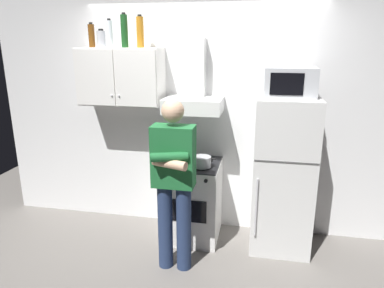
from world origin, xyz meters
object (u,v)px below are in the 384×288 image
upper_cabinet (121,76)px  bottle_liquor_amber (140,32)px  person_standing (174,181)px  bottle_wine_green (124,31)px  microwave (290,82)px  bottle_beer_brown (92,36)px  bottle_vodka_clear (110,34)px  stove_oven (192,200)px  refrigerator (283,175)px  range_hood (194,93)px  bottle_canister_steel (101,39)px  cooking_pot (202,162)px

upper_cabinet → bottle_liquor_amber: size_ratio=2.78×
person_standing → bottle_wine_green: bottle_wine_green is taller
microwave → bottle_beer_brown: bearing=176.4°
bottle_beer_brown → bottle_vodka_clear: size_ratio=0.88×
person_standing → bottle_liquor_amber: bottle_liquor_amber is taller
stove_oven → bottle_vodka_clear: size_ratio=3.03×
refrigerator → upper_cabinet: bearing=175.9°
range_hood → bottle_canister_steel: bearing=179.6°
upper_cabinet → bottle_beer_brown: (-0.32, 0.03, 0.42)m
microwave → bottle_liquor_amber: (-1.51, 0.10, 0.46)m
stove_oven → refrigerator: refrigerator is taller
bottle_wine_green → bottle_beer_brown: bearing=173.2°
bottle_wine_green → stove_oven: bearing=-8.1°
bottle_beer_brown → bottle_liquor_amber: bearing=-3.7°
upper_cabinet → stove_oven: size_ratio=1.03×
upper_cabinet → range_hood: range_hood is taller
bottle_liquor_amber → upper_cabinet: bearing=177.5°
person_standing → bottle_wine_green: (-0.68, 0.71, 1.31)m
bottle_canister_steel → bottle_wine_green: 0.29m
bottle_vodka_clear → person_standing: bearing=-40.5°
microwave → cooking_pot: 1.16m
bottle_beer_brown → bottle_wine_green: size_ratio=0.74×
range_hood → bottle_canister_steel: (-1.00, 0.01, 0.54)m
cooking_pot → bottle_liquor_amber: bearing=161.3°
bottle_beer_brown → bottle_canister_steel: bearing=-8.3°
cooking_pot → bottle_wine_green: size_ratio=0.82×
stove_oven → refrigerator: 1.02m
refrigerator → cooking_pot: (-0.82, -0.12, 0.13)m
bottle_canister_steel → microwave: bearing=-3.4°
person_standing → bottle_beer_brown: (-1.07, 0.76, 1.27)m
upper_cabinet → cooking_pot: bearing=-14.7°
bottle_canister_steel → bottle_liquor_amber: bearing=-2.4°
bottle_vodka_clear → refrigerator: bearing=-3.6°
upper_cabinet → bottle_liquor_amber: bearing=-2.5°
upper_cabinet → refrigerator: size_ratio=0.56×
bottle_wine_green → person_standing: bearing=-46.3°
microwave → bottle_canister_steel: bottle_canister_steel is taller
refrigerator → bottle_canister_steel: bottle_canister_steel is taller
bottle_liquor_amber → person_standing: bearing=-54.6°
stove_oven → cooking_pot: 0.53m
cooking_pot → person_standing: bearing=-110.3°
stove_oven → bottle_liquor_amber: bottle_liquor_amber is taller
person_standing → bottle_wine_green: bearing=133.7°
cooking_pot → bottle_vodka_clear: size_ratio=0.98×
refrigerator → bottle_liquor_amber: bearing=175.7°
range_hood → bottle_vodka_clear: size_ratio=2.60×
upper_cabinet → bottle_vodka_clear: bearing=-175.3°
upper_cabinet → bottle_beer_brown: bottle_beer_brown is taller
bottle_wine_green → bottle_vodka_clear: bearing=175.5°
refrigerator → bottle_vodka_clear: (-1.85, 0.12, 1.39)m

